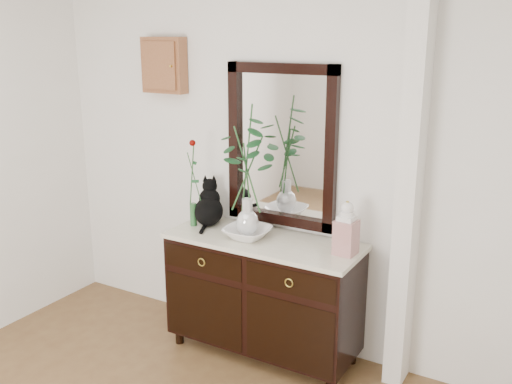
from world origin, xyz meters
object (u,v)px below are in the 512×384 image
Objects in this scene: lotus_bowl at (247,233)px; ginger_jar at (346,227)px; sideboard at (263,291)px; cat at (208,202)px.

lotus_bowl is 0.69m from ginger_jar.
sideboard is 4.32× the size of lotus_bowl.
ginger_jar is (1.06, -0.04, 0.01)m from cat.
sideboard is 4.01× the size of cat.
cat is at bearing 177.65° from ginger_jar.
lotus_bowl is (0.39, -0.11, -0.13)m from cat.
sideboard is 0.79m from ginger_jar.
sideboard is at bearing -32.47° from cat.
ginger_jar is (0.57, 0.02, 0.55)m from sideboard.
sideboard is at bearing -177.53° from ginger_jar.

